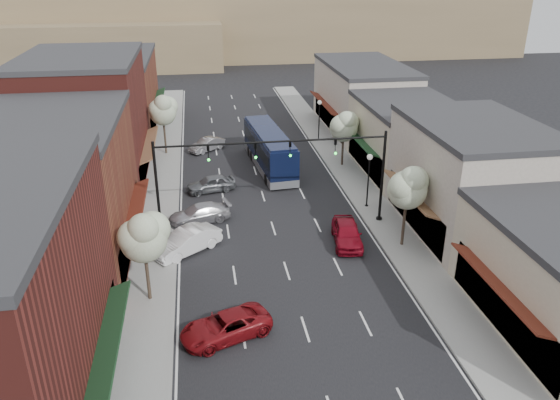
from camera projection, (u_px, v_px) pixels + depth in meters
name	position (u px, v px, depth m)	size (l,w,h in m)	color
ground	(292.00, 288.00, 32.55)	(160.00, 160.00, 0.00)	black
sidewalk_left	(162.00, 181.00, 48.06)	(2.80, 73.00, 0.15)	gray
sidewalk_right	(347.00, 171.00, 50.41)	(2.80, 73.00, 0.15)	gray
curb_left	(178.00, 180.00, 48.26)	(0.25, 73.00, 0.17)	gray
curb_right	(332.00, 172.00, 50.22)	(0.25, 73.00, 0.17)	gray
bldg_left_midnear	(53.00, 192.00, 34.10)	(10.14, 14.10, 9.40)	brown
bldg_left_midfar	(88.00, 120.00, 46.45)	(10.14, 14.10, 10.90)	maroon
bldg_left_far	(113.00, 93.00, 61.42)	(10.14, 18.10, 8.40)	brown
bldg_right_midnear	(470.00, 178.00, 38.31)	(9.14, 12.10, 7.90)	#BFB2A4
bldg_right_midfar	(407.00, 138.00, 49.45)	(9.14, 12.10, 6.40)	beige
bldg_right_far	(363.00, 97.00, 61.91)	(9.14, 16.10, 7.40)	#BFB2A4
hill_far	(216.00, 23.00, 111.47)	(120.00, 30.00, 12.00)	#7A6647
hill_near	(80.00, 44.00, 97.94)	(50.00, 20.00, 8.00)	#7A6647
signal_mast_right	(351.00, 165.00, 38.69)	(8.22, 0.46, 7.00)	black
signal_mast_left	(191.00, 173.00, 37.12)	(8.22, 0.46, 7.00)	black
tree_right_near	(409.00, 186.00, 35.48)	(2.85, 2.65, 5.95)	#47382B
tree_right_far	(344.00, 125.00, 50.13)	(2.85, 2.65, 5.43)	#47382B
tree_left_near	(144.00, 236.00, 29.63)	(2.85, 2.65, 5.69)	#47382B
tree_left_far	(163.00, 110.00, 52.98)	(2.85, 2.65, 6.13)	#47382B
lamp_post_near	(369.00, 172.00, 41.91)	(0.44, 0.44, 4.44)	black
lamp_post_far	(319.00, 114.00, 57.73)	(0.44, 0.44, 4.44)	black
coach_bus	(269.00, 149.00, 50.61)	(3.61, 11.87, 3.57)	black
red_hatchback	(347.00, 233.00, 37.38)	(1.86, 4.61, 1.57)	maroon
parked_car_a	(226.00, 326.00, 28.09)	(2.19, 4.75, 1.32)	maroon
parked_car_b	(187.00, 241.00, 36.24)	(1.70, 4.86, 1.60)	white
parked_car_c	(199.00, 214.00, 40.49)	(1.90, 4.66, 1.35)	#A8A7AD
parked_car_d	(211.00, 184.00, 45.85)	(1.65, 4.09, 1.39)	slate
parked_car_e	(207.00, 145.00, 55.63)	(1.39, 3.98, 1.31)	gray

